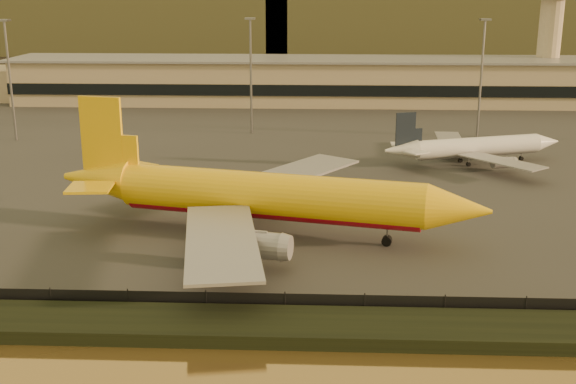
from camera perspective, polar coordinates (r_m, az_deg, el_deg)
name	(u,v)px	position (r m, az deg, el deg)	size (l,w,h in m)	color
ground	(273,267)	(86.15, -1.16, -5.95)	(900.00, 900.00, 0.00)	black
embankment	(262,327)	(70.39, -2.05, -10.58)	(320.00, 7.00, 1.40)	black
tarmac	(298,122)	(177.76, 0.79, 5.56)	(320.00, 220.00, 0.20)	#2D2D2D
perimeter_fence	(265,303)	(73.72, -1.81, -8.77)	(300.00, 0.05, 2.20)	black
terminal_building	(250,81)	(207.89, -2.99, 8.77)	(202.00, 25.00, 12.60)	tan
control_tower	(551,25)	(220.74, 20.05, 12.29)	(11.20, 11.20, 35.50)	tan
apron_light_masts	(366,67)	(155.95, 6.18, 9.81)	(152.20, 12.20, 25.40)	slate
dhl_cargo_jet	(263,197)	(95.09, -2.00, -0.36)	(58.37, 56.18, 17.56)	yellow
white_narrowbody_jet	(475,147)	(138.69, 14.52, 3.42)	(35.07, 33.34, 10.32)	silver
gse_vehicle_yellow	(321,192)	(112.74, 2.64, 0.00)	(4.37, 1.97, 1.97)	yellow
gse_vehicle_white	(167,184)	(119.40, -9.57, 0.63)	(3.73, 1.68, 1.68)	silver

